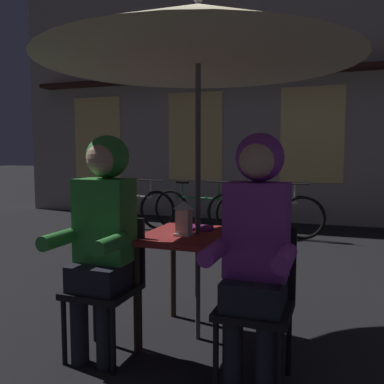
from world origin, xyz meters
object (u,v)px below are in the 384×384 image
Objects in this scene: patio_umbrella at (198,34)px; bicycle_second at (197,210)px; lantern at (184,217)px; chair_left at (108,278)px; bicycle_nearest at (131,208)px; book at (199,228)px; chair_right at (257,295)px; cafe_table at (198,249)px; bicycle_third at (268,215)px; person_left_hooded at (103,224)px; person_right_hooded at (256,235)px.

patio_umbrella is 4.36m from bicycle_second.
lantern is 0.62m from chair_left.
bicycle_nearest is 4.30m from book.
chair_right is 5.01m from bicycle_nearest.
bicycle_third reaches higher than cafe_table.
person_left_hooded is 0.84× the size of bicycle_second.
person_right_hooded is (0.55, -0.35, -0.01)m from lantern.
cafe_table is 3.20× the size of lantern.
bicycle_third is at bearing 98.51° from chair_right.
person_left_hooded is (-0.41, -0.35, -0.01)m from lantern.
patio_umbrella is 4.04m from bicycle_third.
chair_left is 1.03m from person_right_hooded.
bicycle_third is (-0.60, 4.03, -0.14)m from chair_right.
book reaches higher than cafe_table.
patio_umbrella is at bearing -88.09° from bicycle_third.
chair_left is at bearing 180.00° from chair_right.
bicycle_third is at bearing 90.77° from lantern.
person_left_hooded is 1.00× the size of person_right_hooded.
person_right_hooded is (0.48, -0.43, -1.21)m from patio_umbrella.
patio_umbrella is at bearing 138.43° from person_right_hooded.
bicycle_second is at bearing 5.41° from bicycle_nearest.
lantern is at bearing 40.48° from person_left_hooded.
bicycle_second reaches higher than book.
person_left_hooded is at bearing -138.43° from patio_umbrella.
bicycle_second is at bearing 173.62° from bicycle_third.
lantern is 0.17× the size of person_left_hooded.
person_right_hooded is 0.83× the size of bicycle_nearest.
bicycle_third is at bearing 98.39° from person_right_hooded.
patio_umbrella is 1.39× the size of bicycle_second.
book is (-0.52, 0.57, -0.09)m from person_right_hooded.
bicycle_nearest is at bearing 122.58° from lantern.
patio_umbrella is at bearing 37.55° from chair_left.
chair_left is 0.62× the size of person_right_hooded.
patio_umbrella reaches higher than chair_left.
book is at bearing -70.90° from bicycle_second.
person_right_hooded reaches higher than bicycle_second.
patio_umbrella is at bearing -84.60° from book.
bicycle_second is 1.19m from bicycle_third.
cafe_table is at bearing 138.43° from person_right_hooded.
bicycle_second is (-1.78, 4.22, -0.50)m from person_right_hooded.
bicycle_nearest is 2.35m from bicycle_third.
cafe_table is at bearing -88.09° from bicycle_third.
person_left_hooded reaches higher than lantern.
bicycle_nearest is 8.39× the size of book.
chair_right is 0.52× the size of bicycle_nearest.
person_right_hooded reaches higher than bicycle_nearest.
book is at bearing -55.48° from bicycle_nearest.
person_right_hooded is 0.78m from book.
cafe_table is at bearing -56.10° from bicycle_nearest.
cafe_table is at bearing 0.00° from patio_umbrella.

